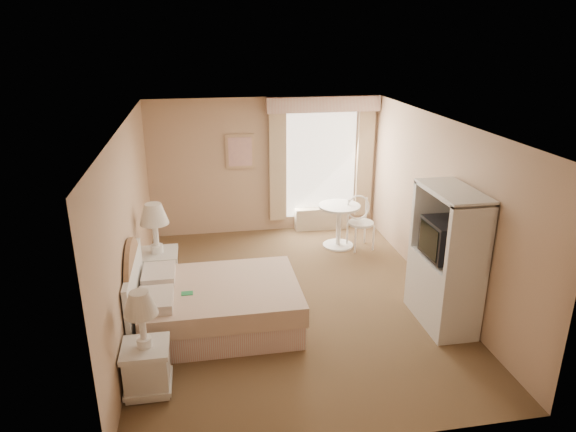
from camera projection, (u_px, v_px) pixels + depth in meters
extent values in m
cube|color=brown|center=(292.00, 299.00, 7.28)|extent=(4.20, 5.50, 0.01)
cube|color=silver|center=(292.00, 123.00, 6.43)|extent=(4.20, 5.50, 0.01)
cube|color=tan|center=(265.00, 166.00, 9.40)|extent=(4.20, 0.01, 2.50)
cube|color=tan|center=(351.00, 327.00, 4.31)|extent=(4.20, 0.01, 2.50)
cube|color=tan|center=(130.00, 226.00, 6.51)|extent=(0.01, 5.50, 2.50)
cube|color=tan|center=(439.00, 208.00, 7.20)|extent=(0.01, 5.50, 2.50)
cube|color=white|center=(321.00, 164.00, 9.54)|extent=(1.30, 0.02, 2.00)
cube|color=beige|center=(277.00, 167.00, 9.36)|extent=(0.30, 0.08, 2.05)
cube|color=beige|center=(365.00, 163.00, 9.63)|extent=(0.30, 0.08, 2.05)
cube|color=tan|center=(324.00, 104.00, 9.08)|extent=(2.05, 0.20, 0.28)
cube|color=beige|center=(321.00, 218.00, 9.82)|extent=(1.00, 0.22, 0.42)
cube|color=tan|center=(240.00, 151.00, 9.20)|extent=(0.52, 0.03, 0.62)
cube|color=beige|center=(240.00, 152.00, 9.18)|extent=(0.42, 0.02, 0.52)
cube|color=tan|center=(223.00, 314.00, 6.58)|extent=(1.89, 1.44, 0.32)
cube|color=#CBAC98|center=(222.00, 295.00, 6.48)|extent=(1.95, 1.49, 0.25)
cube|color=beige|center=(155.00, 301.00, 5.98)|extent=(0.41, 0.56, 0.13)
cube|color=beige|center=(159.00, 275.00, 6.61)|extent=(0.41, 0.56, 0.13)
cube|color=#28924F|center=(187.00, 293.00, 6.24)|extent=(0.14, 0.10, 0.01)
cube|color=white|center=(136.00, 299.00, 6.29)|extent=(0.06, 1.53, 0.99)
cylinder|color=#9C7853|center=(135.00, 292.00, 6.26)|extent=(0.05, 1.35, 1.35)
cube|color=silver|center=(147.00, 370.00, 5.34)|extent=(0.44, 0.44, 0.48)
cube|color=silver|center=(145.00, 348.00, 5.25)|extent=(0.48, 0.48, 0.06)
cube|color=silver|center=(149.00, 383.00, 5.40)|extent=(0.48, 0.48, 0.05)
cylinder|color=white|center=(144.00, 342.00, 5.23)|extent=(0.15, 0.15, 0.10)
cylinder|color=white|center=(142.00, 326.00, 5.16)|extent=(0.07, 0.07, 0.38)
cone|color=silver|center=(140.00, 303.00, 5.07)|extent=(0.34, 0.34, 0.25)
cube|color=silver|center=(159.00, 274.00, 7.36)|extent=(0.51, 0.51, 0.56)
cube|color=silver|center=(158.00, 254.00, 7.25)|extent=(0.56, 0.56, 0.07)
cube|color=silver|center=(161.00, 286.00, 7.42)|extent=(0.56, 0.56, 0.06)
cylinder|color=white|center=(157.00, 249.00, 7.22)|extent=(0.18, 0.18, 0.11)
cylinder|color=white|center=(156.00, 234.00, 7.15)|extent=(0.08, 0.08, 0.44)
cone|color=silver|center=(154.00, 214.00, 7.04)|extent=(0.40, 0.40, 0.29)
cylinder|color=white|center=(338.00, 245.00, 9.08)|extent=(0.54, 0.54, 0.03)
cylinder|color=white|center=(339.00, 226.00, 8.96)|extent=(0.08, 0.08, 0.72)
cylinder|color=silver|center=(339.00, 206.00, 8.83)|extent=(0.72, 0.72, 0.04)
cylinder|color=white|center=(355.00, 240.00, 8.74)|extent=(0.03, 0.03, 0.45)
cylinder|color=white|center=(373.00, 238.00, 8.83)|extent=(0.03, 0.03, 0.45)
cylinder|color=white|center=(347.00, 233.00, 9.04)|extent=(0.03, 0.03, 0.45)
cylinder|color=white|center=(365.00, 231.00, 9.14)|extent=(0.03, 0.03, 0.45)
cylinder|color=silver|center=(361.00, 223.00, 8.86)|extent=(0.49, 0.49, 0.04)
torus|color=white|center=(358.00, 207.00, 8.90)|extent=(0.44, 0.16, 0.43)
cylinder|color=white|center=(348.00, 211.00, 8.90)|extent=(0.03, 0.03, 0.40)
cylinder|color=white|center=(366.00, 209.00, 8.99)|extent=(0.03, 0.03, 0.40)
cube|color=silver|center=(442.00, 290.00, 6.60)|extent=(0.54, 1.08, 0.89)
cube|color=silver|center=(470.00, 242.00, 5.83)|extent=(0.54, 0.08, 0.89)
cube|color=silver|center=(432.00, 213.00, 6.76)|extent=(0.54, 0.08, 0.89)
cube|color=silver|center=(454.00, 192.00, 6.14)|extent=(0.54, 1.08, 0.06)
cube|color=silver|center=(469.00, 225.00, 6.34)|extent=(0.04, 1.08, 0.89)
cube|color=black|center=(447.00, 239.00, 6.35)|extent=(0.47, 0.59, 0.47)
cube|color=black|center=(429.00, 240.00, 6.31)|extent=(0.02, 0.49, 0.39)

